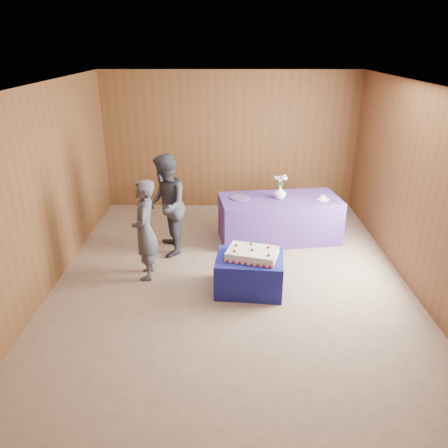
{
  "coord_description": "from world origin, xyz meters",
  "views": [
    {
      "loc": [
        -0.07,
        -5.58,
        3.2
      ],
      "look_at": [
        -0.11,
        0.1,
        0.8
      ],
      "focal_mm": 35.0,
      "sensor_mm": 36.0,
      "label": 1
    }
  ],
  "objects_px": {
    "cake_table": "(249,274)",
    "sheet_cake": "(252,254)",
    "guest_right": "(166,206)",
    "serving_table": "(279,219)",
    "guest_left": "(145,230)",
    "vase": "(280,192)"
  },
  "relations": [
    {
      "from": "serving_table",
      "to": "sheet_cake",
      "type": "bearing_deg",
      "value": -115.92
    },
    {
      "from": "guest_left",
      "to": "vase",
      "type": "bearing_deg",
      "value": 117.41
    },
    {
      "from": "sheet_cake",
      "to": "vase",
      "type": "xyz_separation_m",
      "value": [
        0.54,
        1.68,
        0.29
      ]
    },
    {
      "from": "cake_table",
      "to": "vase",
      "type": "distance_m",
      "value": 1.87
    },
    {
      "from": "serving_table",
      "to": "vase",
      "type": "relative_size",
      "value": 9.54
    },
    {
      "from": "cake_table",
      "to": "serving_table",
      "type": "relative_size",
      "value": 0.45
    },
    {
      "from": "vase",
      "to": "serving_table",
      "type": "bearing_deg",
      "value": 66.47
    },
    {
      "from": "sheet_cake",
      "to": "guest_right",
      "type": "height_order",
      "value": "guest_right"
    },
    {
      "from": "sheet_cake",
      "to": "guest_left",
      "type": "xyz_separation_m",
      "value": [
        -1.5,
        0.38,
        0.17
      ]
    },
    {
      "from": "cake_table",
      "to": "serving_table",
      "type": "height_order",
      "value": "serving_table"
    },
    {
      "from": "serving_table",
      "to": "guest_left",
      "type": "bearing_deg",
      "value": -154.97
    },
    {
      "from": "cake_table",
      "to": "sheet_cake",
      "type": "distance_m",
      "value": 0.31
    },
    {
      "from": "guest_right",
      "to": "guest_left",
      "type": "bearing_deg",
      "value": -25.21
    },
    {
      "from": "vase",
      "to": "guest_right",
      "type": "height_order",
      "value": "guest_right"
    },
    {
      "from": "serving_table",
      "to": "guest_left",
      "type": "xyz_separation_m",
      "value": [
        -2.05,
        -1.33,
        0.36
      ]
    },
    {
      "from": "guest_right",
      "to": "cake_table",
      "type": "bearing_deg",
      "value": 37.26
    },
    {
      "from": "vase",
      "to": "guest_left",
      "type": "height_order",
      "value": "guest_left"
    },
    {
      "from": "cake_table",
      "to": "guest_left",
      "type": "distance_m",
      "value": 1.58
    },
    {
      "from": "serving_table",
      "to": "guest_left",
      "type": "distance_m",
      "value": 2.47
    },
    {
      "from": "serving_table",
      "to": "cake_table",
      "type": "bearing_deg",
      "value": -117.08
    },
    {
      "from": "cake_table",
      "to": "guest_right",
      "type": "height_order",
      "value": "guest_right"
    },
    {
      "from": "vase",
      "to": "guest_right",
      "type": "distance_m",
      "value": 1.92
    }
  ]
}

